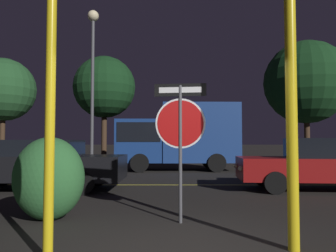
{
  "coord_description": "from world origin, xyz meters",
  "views": [
    {
      "loc": [
        -0.13,
        -4.03,
        1.4
      ],
      "look_at": [
        -0.18,
        4.33,
        1.79
      ],
      "focal_mm": 35.0,
      "sensor_mm": 36.0,
      "label": 1
    }
  ],
  "objects_px": {
    "passing_car_2": "(318,165)",
    "tree_0": "(104,87)",
    "hedge_bush_1": "(49,178)",
    "yellow_pole_left": "(50,113)",
    "passing_car_1": "(40,164)",
    "tree_1": "(306,82)",
    "street_lamp": "(93,58)",
    "tree_2": "(3,90)",
    "delivery_truck": "(178,136)",
    "stop_sign": "(180,124)",
    "yellow_pole_right": "(292,116)"
  },
  "relations": [
    {
      "from": "yellow_pole_left",
      "to": "tree_1",
      "type": "xyz_separation_m",
      "value": [
        9.57,
        15.61,
        3.18
      ]
    },
    {
      "from": "tree_1",
      "to": "street_lamp",
      "type": "bearing_deg",
      "value": -162.56
    },
    {
      "from": "street_lamp",
      "to": "tree_1",
      "type": "distance_m",
      "value": 12.49
    },
    {
      "from": "passing_car_1",
      "to": "tree_0",
      "type": "distance_m",
      "value": 10.8
    },
    {
      "from": "passing_car_1",
      "to": "passing_car_2",
      "type": "bearing_deg",
      "value": -89.7
    },
    {
      "from": "street_lamp",
      "to": "delivery_truck",
      "type": "bearing_deg",
      "value": 1.69
    },
    {
      "from": "passing_car_2",
      "to": "tree_0",
      "type": "distance_m",
      "value": 13.56
    },
    {
      "from": "delivery_truck",
      "to": "street_lamp",
      "type": "relative_size",
      "value": 0.75
    },
    {
      "from": "street_lamp",
      "to": "tree_0",
      "type": "xyz_separation_m",
      "value": [
        -0.18,
        3.8,
        -0.82
      ]
    },
    {
      "from": "stop_sign",
      "to": "passing_car_1",
      "type": "bearing_deg",
      "value": 141.81
    },
    {
      "from": "passing_car_1",
      "to": "tree_0",
      "type": "relative_size",
      "value": 0.76
    },
    {
      "from": "passing_car_1",
      "to": "tree_2",
      "type": "xyz_separation_m",
      "value": [
        -6.91,
        11.26,
        3.95
      ]
    },
    {
      "from": "delivery_truck",
      "to": "tree_0",
      "type": "height_order",
      "value": "tree_0"
    },
    {
      "from": "tree_0",
      "to": "yellow_pole_right",
      "type": "bearing_deg",
      "value": -70.11
    },
    {
      "from": "passing_car_2",
      "to": "tree_0",
      "type": "height_order",
      "value": "tree_0"
    },
    {
      "from": "street_lamp",
      "to": "tree_1",
      "type": "bearing_deg",
      "value": 17.44
    },
    {
      "from": "yellow_pole_right",
      "to": "tree_2",
      "type": "xyz_separation_m",
      "value": [
        -12.23,
        16.46,
        2.95
      ]
    },
    {
      "from": "yellow_pole_left",
      "to": "tree_1",
      "type": "bearing_deg",
      "value": 58.48
    },
    {
      "from": "tree_0",
      "to": "tree_1",
      "type": "relative_size",
      "value": 0.88
    },
    {
      "from": "street_lamp",
      "to": "tree_2",
      "type": "height_order",
      "value": "street_lamp"
    },
    {
      "from": "stop_sign",
      "to": "tree_2",
      "type": "distance_m",
      "value": 18.78
    },
    {
      "from": "passing_car_1",
      "to": "delivery_truck",
      "type": "bearing_deg",
      "value": -32.23
    },
    {
      "from": "hedge_bush_1",
      "to": "passing_car_2",
      "type": "relative_size",
      "value": 0.32
    },
    {
      "from": "delivery_truck",
      "to": "tree_1",
      "type": "relative_size",
      "value": 0.79
    },
    {
      "from": "tree_2",
      "to": "delivery_truck",
      "type": "bearing_deg",
      "value": -23.85
    },
    {
      "from": "yellow_pole_left",
      "to": "passing_car_2",
      "type": "bearing_deg",
      "value": 44.54
    },
    {
      "from": "yellow_pole_left",
      "to": "delivery_truck",
      "type": "height_order",
      "value": "yellow_pole_left"
    },
    {
      "from": "passing_car_1",
      "to": "tree_1",
      "type": "distance_m",
      "value": 16.09
    },
    {
      "from": "tree_1",
      "to": "tree_2",
      "type": "distance_m",
      "value": 18.84
    },
    {
      "from": "hedge_bush_1",
      "to": "tree_0",
      "type": "xyz_separation_m",
      "value": [
        -1.78,
        13.65,
        3.89
      ]
    },
    {
      "from": "tree_0",
      "to": "tree_1",
      "type": "xyz_separation_m",
      "value": [
        12.09,
        -0.06,
        0.28
      ]
    },
    {
      "from": "stop_sign",
      "to": "passing_car_2",
      "type": "bearing_deg",
      "value": 48.59
    },
    {
      "from": "tree_0",
      "to": "tree_2",
      "type": "xyz_separation_m",
      "value": [
        -6.71,
        1.2,
        0.05
      ]
    },
    {
      "from": "stop_sign",
      "to": "tree_2",
      "type": "height_order",
      "value": "tree_2"
    },
    {
      "from": "hedge_bush_1",
      "to": "street_lamp",
      "type": "xyz_separation_m",
      "value": [
        -1.6,
        9.86,
        4.71
      ]
    },
    {
      "from": "yellow_pole_left",
      "to": "delivery_truck",
      "type": "xyz_separation_m",
      "value": [
        1.8,
        11.99,
        -0.07
      ]
    },
    {
      "from": "tree_0",
      "to": "tree_1",
      "type": "height_order",
      "value": "tree_1"
    },
    {
      "from": "yellow_pole_left",
      "to": "passing_car_1",
      "type": "distance_m",
      "value": 6.14
    },
    {
      "from": "yellow_pole_right",
      "to": "hedge_bush_1",
      "type": "bearing_deg",
      "value": 156.8
    },
    {
      "from": "stop_sign",
      "to": "delivery_truck",
      "type": "relative_size",
      "value": 0.41
    },
    {
      "from": "hedge_bush_1",
      "to": "tree_2",
      "type": "bearing_deg",
      "value": 119.75
    },
    {
      "from": "stop_sign",
      "to": "delivery_truck",
      "type": "height_order",
      "value": "delivery_truck"
    },
    {
      "from": "passing_car_1",
      "to": "tree_1",
      "type": "relative_size",
      "value": 0.67
    },
    {
      "from": "hedge_bush_1",
      "to": "passing_car_2",
      "type": "distance_m",
      "value": 7.32
    },
    {
      "from": "yellow_pole_left",
      "to": "passing_car_2",
      "type": "xyz_separation_m",
      "value": [
        5.66,
        5.57,
        -1.0
      ]
    },
    {
      "from": "yellow_pole_left",
      "to": "hedge_bush_1",
      "type": "height_order",
      "value": "yellow_pole_left"
    },
    {
      "from": "hedge_bush_1",
      "to": "tree_2",
      "type": "relative_size",
      "value": 0.22
    },
    {
      "from": "yellow_pole_right",
      "to": "hedge_bush_1",
      "type": "relative_size",
      "value": 2.34
    },
    {
      "from": "hedge_bush_1",
      "to": "tree_1",
      "type": "bearing_deg",
      "value": 52.83
    },
    {
      "from": "passing_car_2",
      "to": "delivery_truck",
      "type": "height_order",
      "value": "delivery_truck"
    }
  ]
}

